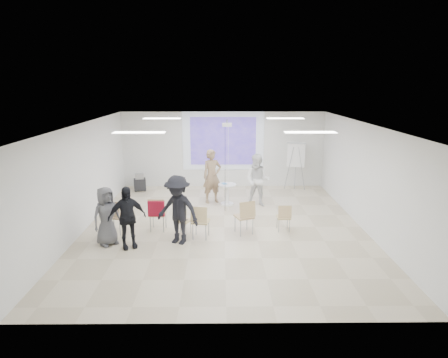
{
  "coord_description": "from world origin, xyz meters",
  "views": [
    {
      "loc": [
        -0.1,
        -10.23,
        4.1
      ],
      "look_at": [
        0.0,
        0.8,
        1.25
      ],
      "focal_mm": 30.0,
      "sensor_mm": 36.0,
      "label": 1
    }
  ],
  "objects_px": {
    "av_cart": "(140,183)",
    "chair_right_far": "(284,216)",
    "chair_left_mid": "(157,212)",
    "chair_center": "(200,219)",
    "chair_right_inner": "(245,214)",
    "audience_mid": "(178,205)",
    "flipchart_easel": "(296,155)",
    "player_right": "(258,178)",
    "laptop": "(183,219)",
    "chair_left_inner": "(182,219)",
    "player_left": "(212,173)",
    "pedestal_table": "(227,193)",
    "chair_far_left": "(115,214)",
    "audience_left": "(127,213)",
    "audience_outer": "(106,213)"
  },
  "relations": [
    {
      "from": "pedestal_table",
      "to": "flipchart_easel",
      "type": "bearing_deg",
      "value": 34.2
    },
    {
      "from": "chair_left_mid",
      "to": "player_left",
      "type": "bearing_deg",
      "value": 62.98
    },
    {
      "from": "player_left",
      "to": "chair_left_mid",
      "type": "distance_m",
      "value": 3.08
    },
    {
      "from": "flipchart_easel",
      "to": "laptop",
      "type": "bearing_deg",
      "value": -117.54
    },
    {
      "from": "pedestal_table",
      "to": "audience_left",
      "type": "relative_size",
      "value": 0.43
    },
    {
      "from": "chair_left_mid",
      "to": "flipchart_easel",
      "type": "bearing_deg",
      "value": 44.12
    },
    {
      "from": "audience_mid",
      "to": "flipchart_easel",
      "type": "distance_m",
      "value": 6.43
    },
    {
      "from": "player_left",
      "to": "chair_far_left",
      "type": "xyz_separation_m",
      "value": [
        -2.64,
        -2.82,
        -0.49
      ]
    },
    {
      "from": "pedestal_table",
      "to": "laptop",
      "type": "distance_m",
      "value": 2.91
    },
    {
      "from": "audience_mid",
      "to": "laptop",
      "type": "bearing_deg",
      "value": 107.92
    },
    {
      "from": "chair_left_mid",
      "to": "av_cart",
      "type": "distance_m",
      "value": 4.36
    },
    {
      "from": "chair_far_left",
      "to": "audience_outer",
      "type": "height_order",
      "value": "audience_outer"
    },
    {
      "from": "player_left",
      "to": "chair_left_inner",
      "type": "xyz_separation_m",
      "value": [
        -0.77,
        -2.99,
        -0.57
      ]
    },
    {
      "from": "audience_left",
      "to": "chair_right_inner",
      "type": "bearing_deg",
      "value": -9.44
    },
    {
      "from": "chair_center",
      "to": "audience_mid",
      "type": "distance_m",
      "value": 0.77
    },
    {
      "from": "chair_left_mid",
      "to": "chair_center",
      "type": "relative_size",
      "value": 1.03
    },
    {
      "from": "chair_left_mid",
      "to": "audience_left",
      "type": "distance_m",
      "value": 1.27
    },
    {
      "from": "laptop",
      "to": "flipchart_easel",
      "type": "distance_m",
      "value": 6.03
    },
    {
      "from": "chair_far_left",
      "to": "av_cart",
      "type": "height_order",
      "value": "chair_far_left"
    },
    {
      "from": "audience_mid",
      "to": "flipchart_easel",
      "type": "height_order",
      "value": "audience_mid"
    },
    {
      "from": "pedestal_table",
      "to": "flipchart_easel",
      "type": "height_order",
      "value": "flipchart_easel"
    },
    {
      "from": "flipchart_easel",
      "to": "chair_left_mid",
      "type": "bearing_deg",
      "value": -124.13
    },
    {
      "from": "player_right",
      "to": "laptop",
      "type": "relative_size",
      "value": 6.48
    },
    {
      "from": "av_cart",
      "to": "pedestal_table",
      "type": "bearing_deg",
      "value": -41.73
    },
    {
      "from": "chair_left_mid",
      "to": "laptop",
      "type": "xyz_separation_m",
      "value": [
        0.75,
        -0.25,
        -0.13
      ]
    },
    {
      "from": "chair_center",
      "to": "chair_right_far",
      "type": "bearing_deg",
      "value": 22.32
    },
    {
      "from": "pedestal_table",
      "to": "chair_center",
      "type": "distance_m",
      "value": 3.03
    },
    {
      "from": "chair_left_inner",
      "to": "av_cart",
      "type": "distance_m",
      "value": 4.93
    },
    {
      "from": "av_cart",
      "to": "chair_right_far",
      "type": "bearing_deg",
      "value": -54.46
    },
    {
      "from": "chair_left_inner",
      "to": "chair_center",
      "type": "height_order",
      "value": "chair_center"
    },
    {
      "from": "chair_center",
      "to": "chair_right_inner",
      "type": "height_order",
      "value": "chair_right_inner"
    },
    {
      "from": "chair_right_far",
      "to": "audience_mid",
      "type": "height_order",
      "value": "audience_mid"
    },
    {
      "from": "chair_left_inner",
      "to": "laptop",
      "type": "distance_m",
      "value": 0.1
    },
    {
      "from": "chair_left_mid",
      "to": "player_right",
      "type": "bearing_deg",
      "value": 38.88
    },
    {
      "from": "pedestal_table",
      "to": "chair_center",
      "type": "bearing_deg",
      "value": -104.8
    },
    {
      "from": "audience_mid",
      "to": "chair_left_mid",
      "type": "bearing_deg",
      "value": 154.94
    },
    {
      "from": "chair_right_far",
      "to": "audience_mid",
      "type": "distance_m",
      "value": 3.04
    },
    {
      "from": "player_right",
      "to": "laptop",
      "type": "bearing_deg",
      "value": -111.97
    },
    {
      "from": "chair_right_inner",
      "to": "chair_left_inner",
      "type": "bearing_deg",
      "value": 160.84
    },
    {
      "from": "audience_mid",
      "to": "av_cart",
      "type": "height_order",
      "value": "audience_mid"
    },
    {
      "from": "player_left",
      "to": "audience_mid",
      "type": "distance_m",
      "value": 3.55
    },
    {
      "from": "chair_center",
      "to": "chair_right_far",
      "type": "xyz_separation_m",
      "value": [
        2.34,
        0.51,
        -0.09
      ]
    },
    {
      "from": "player_left",
      "to": "audience_left",
      "type": "xyz_separation_m",
      "value": [
        -2.06,
        -3.73,
        -0.14
      ]
    },
    {
      "from": "audience_mid",
      "to": "audience_outer",
      "type": "bearing_deg",
      "value": -153.25
    },
    {
      "from": "chair_center",
      "to": "chair_right_inner",
      "type": "xyz_separation_m",
      "value": [
        1.23,
        0.3,
        0.02
      ]
    },
    {
      "from": "player_left",
      "to": "chair_left_inner",
      "type": "bearing_deg",
      "value": -128.21
    },
    {
      "from": "laptop",
      "to": "audience_outer",
      "type": "xyz_separation_m",
      "value": [
        -1.9,
        -0.62,
        0.42
      ]
    },
    {
      "from": "chair_right_inner",
      "to": "chair_right_far",
      "type": "relative_size",
      "value": 1.24
    },
    {
      "from": "audience_left",
      "to": "av_cart",
      "type": "bearing_deg",
      "value": 74.01
    },
    {
      "from": "chair_right_inner",
      "to": "chair_right_far",
      "type": "bearing_deg",
      "value": -11.67
    }
  ]
}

